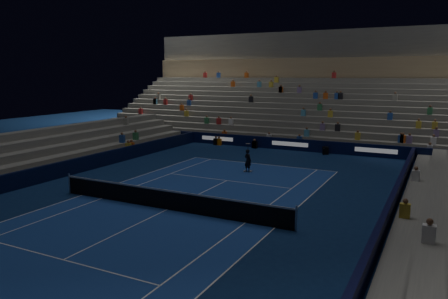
% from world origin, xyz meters
% --- Properties ---
extents(ground, '(90.00, 90.00, 0.00)m').
position_xyz_m(ground, '(0.00, 0.00, 0.00)').
color(ground, '#0C214C').
rests_on(ground, ground).
extents(court_surface, '(10.97, 23.77, 0.01)m').
position_xyz_m(court_surface, '(0.00, 0.00, 0.01)').
color(court_surface, navy).
rests_on(court_surface, ground).
extents(sponsor_barrier_far, '(44.00, 0.25, 1.00)m').
position_xyz_m(sponsor_barrier_far, '(0.00, 18.50, 0.50)').
color(sponsor_barrier_far, black).
rests_on(sponsor_barrier_far, ground).
extents(sponsor_barrier_east, '(0.25, 37.00, 1.00)m').
position_xyz_m(sponsor_barrier_east, '(9.70, 0.00, 0.50)').
color(sponsor_barrier_east, black).
rests_on(sponsor_barrier_east, ground).
extents(sponsor_barrier_west, '(0.25, 37.00, 1.00)m').
position_xyz_m(sponsor_barrier_west, '(-9.70, 0.00, 0.50)').
color(sponsor_barrier_west, black).
rests_on(sponsor_barrier_west, ground).
extents(grandstand_main, '(44.00, 15.20, 11.20)m').
position_xyz_m(grandstand_main, '(0.00, 27.90, 3.38)').
color(grandstand_main, slate).
rests_on(grandstand_main, ground).
extents(tennis_net, '(12.90, 0.10, 1.10)m').
position_xyz_m(tennis_net, '(0.00, 0.00, 0.50)').
color(tennis_net, '#B2B2B7').
rests_on(tennis_net, ground).
extents(tennis_player, '(0.65, 0.54, 1.54)m').
position_xyz_m(tennis_player, '(0.16, 9.17, 0.77)').
color(tennis_player, black).
rests_on(tennis_player, ground).
extents(broadcast_camera, '(0.62, 0.99, 0.61)m').
position_xyz_m(broadcast_camera, '(3.16, 17.93, 0.31)').
color(broadcast_camera, black).
rests_on(broadcast_camera, ground).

